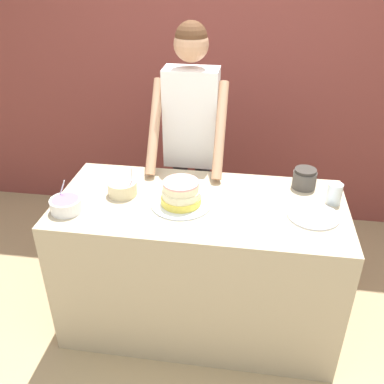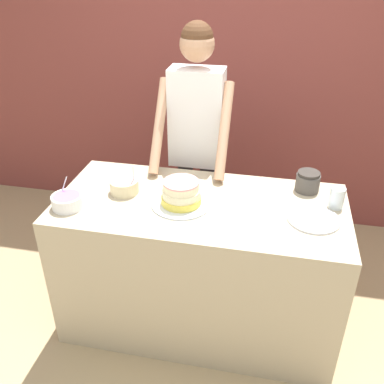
% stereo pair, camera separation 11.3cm
% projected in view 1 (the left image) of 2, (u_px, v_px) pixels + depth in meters
% --- Properties ---
extents(ground_plane, '(14.00, 14.00, 0.00)m').
position_uv_depth(ground_plane, '(190.00, 365.00, 2.56)').
color(ground_plane, tan).
extents(wall_back, '(10.00, 0.05, 2.60)m').
position_uv_depth(wall_back, '(224.00, 71.00, 3.43)').
color(wall_back, brown).
rests_on(wall_back, ground_plane).
extents(counter, '(1.66, 0.78, 0.90)m').
position_uv_depth(counter, '(200.00, 264.00, 2.66)').
color(counter, tan).
rests_on(counter, ground_plane).
extents(person_baker, '(0.48, 0.49, 1.79)m').
position_uv_depth(person_baker, '(191.00, 128.00, 2.84)').
color(person_baker, '#2D2D38').
rests_on(person_baker, ground_plane).
extents(cake, '(0.34, 0.34, 0.15)m').
position_uv_depth(cake, '(181.00, 195.00, 2.38)').
color(cake, silver).
rests_on(cake, counter).
extents(frosting_bowl_purple, '(0.17, 0.17, 0.16)m').
position_uv_depth(frosting_bowl_purple, '(66.00, 204.00, 2.34)').
color(frosting_bowl_purple, white).
rests_on(frosting_bowl_purple, counter).
extents(frosting_bowl_pink, '(0.17, 0.17, 0.18)m').
position_uv_depth(frosting_bowl_pink, '(122.00, 187.00, 2.49)').
color(frosting_bowl_pink, beige).
rests_on(frosting_bowl_pink, counter).
extents(drinking_glass, '(0.08, 0.08, 0.12)m').
position_uv_depth(drinking_glass, '(335.00, 194.00, 2.40)').
color(drinking_glass, silver).
rests_on(drinking_glass, counter).
extents(ceramic_plate, '(0.28, 0.28, 0.01)m').
position_uv_depth(ceramic_plate, '(313.00, 215.00, 2.31)').
color(ceramic_plate, silver).
rests_on(ceramic_plate, counter).
extents(stoneware_jar, '(0.14, 0.14, 0.12)m').
position_uv_depth(stoneware_jar, '(305.00, 178.00, 2.56)').
color(stoneware_jar, '#4C4742').
rests_on(stoneware_jar, counter).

